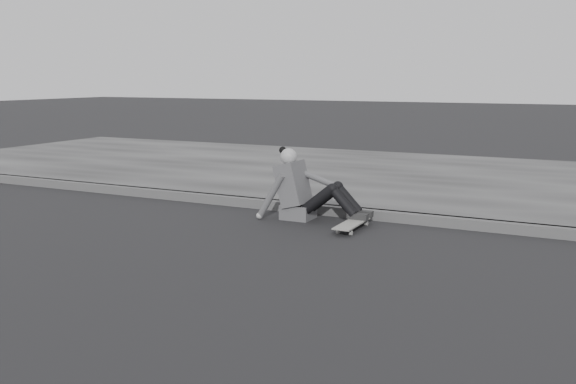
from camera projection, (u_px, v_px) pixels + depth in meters
name	position (u px, v px, depth m)	size (l,w,h in m)	color
ground	(561.00, 321.00, 4.55)	(80.00, 80.00, 0.00)	black
curb	(576.00, 234.00, 6.82)	(24.00, 0.16, 0.12)	#464646
skateboard	(353.00, 224.00, 7.26)	(0.20, 0.78, 0.09)	gray
seated_woman	(303.00, 190.00, 7.75)	(1.38, 0.46, 0.88)	#48484B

